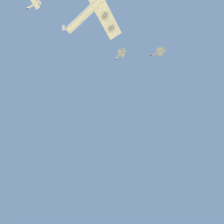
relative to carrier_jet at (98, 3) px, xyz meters
The scene contains 4 objects.
carrier_jet is the anchor object (origin of this frame).
chase_jet_lead 67.82m from the carrier_jet, 124.39° to the right, with size 15.22×8.23×4.00m.
chase_jet_left_wing 58.96m from the carrier_jet, 20.12° to the left, with size 15.22×8.20×4.00m.
chase_jet_right_wing 47.30m from the carrier_jet, 94.22° to the right, with size 14.95×9.41×4.00m.
Camera 1 is at (-25.46, 80.92, 3.57)m, focal length 25.17 mm.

